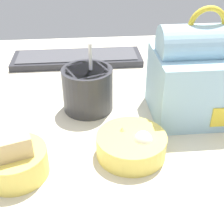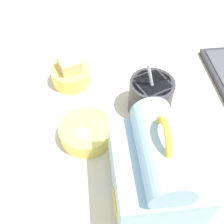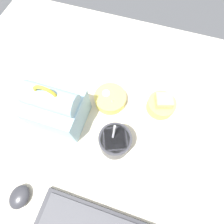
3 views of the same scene
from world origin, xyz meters
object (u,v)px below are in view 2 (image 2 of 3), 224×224
(soup_cup, at_px, (151,96))
(bento_bowl_sandwich, at_px, (71,74))
(lunch_bag, at_px, (155,171))
(bento_bowl_snacks, at_px, (86,131))

(soup_cup, height_order, bento_bowl_sandwich, soup_cup)
(lunch_bag, bearing_deg, bento_bowl_snacks, -141.60)
(soup_cup, xyz_separation_m, bento_bowl_sandwich, (-0.12, -0.20, -0.02))
(soup_cup, bearing_deg, lunch_bag, -10.47)
(soup_cup, relative_size, bento_bowl_snacks, 1.27)
(soup_cup, bearing_deg, bento_bowl_snacks, -66.62)
(lunch_bag, height_order, bento_bowl_sandwich, lunch_bag)
(bento_bowl_sandwich, bearing_deg, soup_cup, 57.52)
(bento_bowl_snacks, bearing_deg, bento_bowl_sandwich, -170.70)
(lunch_bag, distance_m, bento_bowl_snacks, 0.21)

